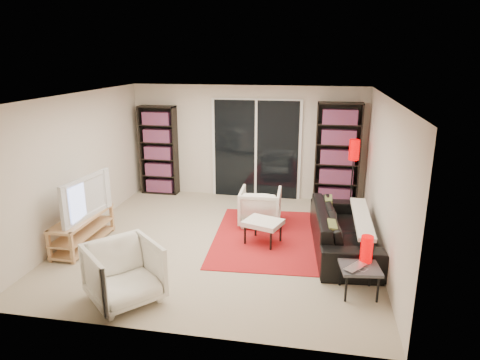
# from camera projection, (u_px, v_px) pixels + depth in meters

# --- Properties ---
(floor) EXTENTS (5.00, 5.00, 0.00)m
(floor) POSITION_uv_depth(u_px,v_px,m) (222.00, 241.00, 7.15)
(floor) COLOR #BBAB92
(floor) RESTS_ON ground
(wall_back) EXTENTS (5.00, 0.02, 2.40)m
(wall_back) POSITION_uv_depth(u_px,v_px,m) (247.00, 142.00, 9.17)
(wall_back) COLOR beige
(wall_back) RESTS_ON ground
(wall_front) EXTENTS (5.00, 0.02, 2.40)m
(wall_front) POSITION_uv_depth(u_px,v_px,m) (168.00, 235.00, 4.46)
(wall_front) COLOR beige
(wall_front) RESTS_ON ground
(wall_left) EXTENTS (0.02, 5.00, 2.40)m
(wall_left) POSITION_uv_depth(u_px,v_px,m) (78.00, 165.00, 7.25)
(wall_left) COLOR beige
(wall_left) RESTS_ON ground
(wall_right) EXTENTS (0.02, 5.00, 2.40)m
(wall_right) POSITION_uv_depth(u_px,v_px,m) (384.00, 180.00, 6.38)
(wall_right) COLOR beige
(wall_right) RESTS_ON ground
(ceiling) EXTENTS (5.00, 5.00, 0.02)m
(ceiling) POSITION_uv_depth(u_px,v_px,m) (220.00, 96.00, 6.48)
(ceiling) COLOR white
(ceiling) RESTS_ON wall_back
(sliding_door) EXTENTS (1.92, 0.08, 2.16)m
(sliding_door) POSITION_uv_depth(u_px,v_px,m) (256.00, 150.00, 9.15)
(sliding_door) COLOR white
(sliding_door) RESTS_ON ground
(bookshelf_left) EXTENTS (0.80, 0.30, 1.95)m
(bookshelf_left) POSITION_uv_depth(u_px,v_px,m) (159.00, 150.00, 9.42)
(bookshelf_left) COLOR black
(bookshelf_left) RESTS_ON ground
(bookshelf_right) EXTENTS (0.90, 0.30, 2.10)m
(bookshelf_right) POSITION_uv_depth(u_px,v_px,m) (337.00, 154.00, 8.73)
(bookshelf_right) COLOR black
(bookshelf_right) RESTS_ON ground
(tv_stand) EXTENTS (0.43, 1.35, 0.50)m
(tv_stand) POSITION_uv_depth(u_px,v_px,m) (83.00, 230.00, 6.95)
(tv_stand) COLOR tan
(tv_stand) RESTS_ON floor
(tv) EXTENTS (0.30, 1.19, 0.68)m
(tv) POSITION_uv_depth(u_px,v_px,m) (80.00, 197.00, 6.78)
(tv) COLOR black
(tv) RESTS_ON tv_stand
(rug) EXTENTS (2.04, 2.67, 0.01)m
(rug) POSITION_uv_depth(u_px,v_px,m) (270.00, 237.00, 7.30)
(rug) COLOR red
(rug) RESTS_ON floor
(sofa) EXTENTS (1.09, 2.35, 0.67)m
(sofa) POSITION_uv_depth(u_px,v_px,m) (343.00, 230.00, 6.78)
(sofa) COLOR black
(sofa) RESTS_ON floor
(armchair_back) EXTENTS (0.75, 0.77, 0.68)m
(armchair_back) POSITION_uv_depth(u_px,v_px,m) (260.00, 207.00, 7.79)
(armchair_back) COLOR white
(armchair_back) RESTS_ON floor
(armchair_front) EXTENTS (1.17, 1.17, 0.76)m
(armchair_front) POSITION_uv_depth(u_px,v_px,m) (124.00, 273.00, 5.34)
(armchair_front) COLOR white
(armchair_front) RESTS_ON floor
(ottoman) EXTENTS (0.70, 0.64, 0.40)m
(ottoman) POSITION_uv_depth(u_px,v_px,m) (263.00, 224.00, 7.00)
(ottoman) COLOR white
(ottoman) RESTS_ON floor
(side_table) EXTENTS (0.56, 0.56, 0.40)m
(side_table) POSITION_uv_depth(u_px,v_px,m) (360.00, 269.00, 5.50)
(side_table) COLOR #414146
(side_table) RESTS_ON floor
(laptop) EXTENTS (0.39, 0.41, 0.03)m
(laptop) POSITION_uv_depth(u_px,v_px,m) (359.00, 269.00, 5.38)
(laptop) COLOR silver
(laptop) RESTS_ON side_table
(table_lamp) EXTENTS (0.16, 0.16, 0.36)m
(table_lamp) POSITION_uv_depth(u_px,v_px,m) (367.00, 249.00, 5.55)
(table_lamp) COLOR #D60001
(table_lamp) RESTS_ON side_table
(floor_lamp) EXTENTS (0.22, 0.22, 1.46)m
(floor_lamp) POSITION_uv_depth(u_px,v_px,m) (354.00, 157.00, 8.19)
(floor_lamp) COLOR black
(floor_lamp) RESTS_ON floor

